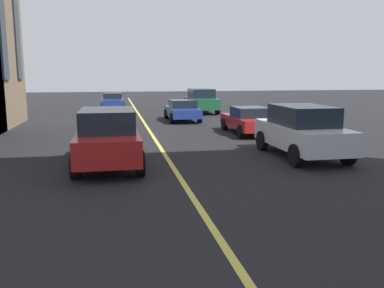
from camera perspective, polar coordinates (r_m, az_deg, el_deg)
The scene contains 7 objects.
lane_centre_line at distance 12.86m, azimuth -2.32°, elevation -3.78°, with size 80.00×0.16×0.01m.
car_white_far at distance 15.45m, azimuth 15.13°, elevation 1.82°, with size 4.70×2.14×1.88m.
car_green_parked_b at distance 32.14m, azimuth 1.28°, elevation 6.10°, with size 4.70×2.14×1.88m.
car_red_near at distance 13.67m, azimuth -11.66°, elevation 0.96°, with size 4.70×2.14×1.88m.
car_blue_trailing at distance 36.81m, azimuth -11.02°, elevation 5.97°, with size 4.40×1.95×1.37m.
car_blue_parked_a at distance 26.61m, azimuth -1.38°, elevation 4.77°, with size 4.40×1.95×1.37m.
car_red_mid at distance 21.03m, azimuth 7.93°, elevation 3.35°, with size 4.40×1.95×1.37m.
Camera 1 is at (7.63, 1.84, 3.01)m, focal length 38.16 mm.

